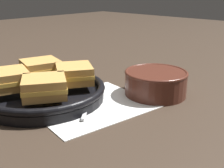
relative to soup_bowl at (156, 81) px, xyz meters
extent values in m
plane|color=#382B21|center=(-0.10, 0.09, -0.04)|extent=(4.00, 4.00, 0.00)
cube|color=white|center=(-0.17, 0.08, -0.04)|extent=(0.31, 0.28, 0.00)
cylinder|color=#4C2319|center=(0.00, 0.00, -0.01)|extent=(0.17, 0.17, 0.07)
cylinder|color=#C14C19|center=(0.00, 0.00, 0.01)|extent=(0.15, 0.15, 0.01)
torus|color=#4C2319|center=(0.00, 0.00, 0.03)|extent=(0.17, 0.17, 0.01)
cube|color=silver|center=(-0.21, 0.05, -0.03)|extent=(0.10, 0.08, 0.01)
ellipsoid|color=silver|center=(-0.14, 0.11, -0.03)|extent=(0.06, 0.06, 0.01)
cylinder|color=black|center=(-0.23, 0.19, -0.03)|extent=(0.31, 0.31, 0.02)
torus|color=black|center=(-0.23, 0.19, -0.01)|extent=(0.32, 0.32, 0.02)
cube|color=#C18E47|center=(-0.19, 0.26, 0.01)|extent=(0.12, 0.11, 0.02)
cube|color=gold|center=(-0.19, 0.26, 0.03)|extent=(0.12, 0.12, 0.01)
cube|color=#C18E47|center=(-0.19, 0.26, 0.04)|extent=(0.12, 0.11, 0.02)
cube|color=#C18E47|center=(-0.30, 0.23, 0.01)|extent=(0.12, 0.12, 0.02)
cube|color=gold|center=(-0.30, 0.23, 0.03)|extent=(0.12, 0.13, 0.01)
cube|color=#C18E47|center=(-0.30, 0.23, 0.04)|extent=(0.12, 0.12, 0.02)
cube|color=#C18E47|center=(-0.27, 0.12, 0.01)|extent=(0.13, 0.13, 0.02)
cube|color=gold|center=(-0.27, 0.12, 0.03)|extent=(0.14, 0.13, 0.01)
cube|color=#C18E47|center=(-0.27, 0.12, 0.04)|extent=(0.13, 0.13, 0.02)
cube|color=#C18E47|center=(-0.16, 0.15, 0.01)|extent=(0.13, 0.13, 0.02)
cube|color=gold|center=(-0.16, 0.15, 0.03)|extent=(0.13, 0.14, 0.01)
cube|color=#C18E47|center=(-0.16, 0.15, 0.04)|extent=(0.13, 0.13, 0.02)
camera|label=1|loc=(-0.61, -0.41, 0.24)|focal=45.00mm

